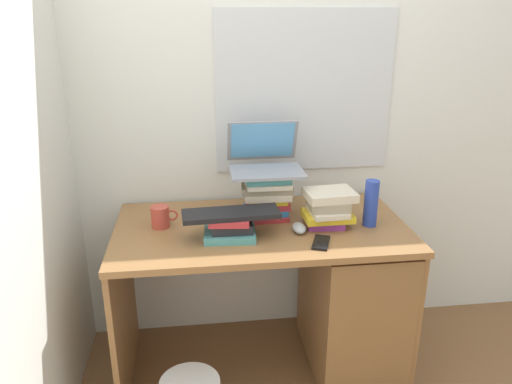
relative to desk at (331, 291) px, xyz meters
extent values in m
plane|color=brown|center=(-0.34, 0.03, -0.42)|extent=(6.00, 6.00, 0.00)
cube|color=silver|center=(-0.34, 0.43, 0.88)|extent=(6.00, 0.05, 2.60)
cube|color=silver|center=(-0.07, 0.40, 0.91)|extent=(0.90, 0.01, 0.80)
cube|color=silver|center=(-1.26, 0.03, 0.88)|extent=(0.05, 6.00, 2.60)
cube|color=olive|center=(-0.34, 0.03, 0.34)|extent=(1.35, 0.72, 0.03)
cube|color=olive|center=(-1.00, 0.03, -0.05)|extent=(0.02, 0.66, 0.75)
cube|color=olive|center=(0.32, 0.03, -0.05)|extent=(0.02, 0.66, 0.75)
cube|color=brown|center=(0.10, -0.01, -0.05)|extent=(0.40, 0.61, 0.71)
cube|color=#B22D33|center=(-0.29, 0.12, 0.37)|extent=(0.18, 0.16, 0.02)
cube|color=#2672B2|center=(-0.31, 0.13, 0.39)|extent=(0.20, 0.18, 0.02)
cube|color=#B22D33|center=(-0.30, 0.13, 0.42)|extent=(0.21, 0.13, 0.03)
cube|color=yellow|center=(-0.30, 0.14, 0.44)|extent=(0.19, 0.15, 0.02)
cube|color=beige|center=(-0.30, 0.14, 0.47)|extent=(0.22, 0.17, 0.03)
cube|color=gray|center=(-0.30, 0.12, 0.50)|extent=(0.24, 0.14, 0.03)
cube|color=beige|center=(-0.30, 0.13, 0.53)|extent=(0.21, 0.18, 0.02)
cube|color=teal|center=(-0.30, 0.12, 0.56)|extent=(0.21, 0.16, 0.04)
cube|color=teal|center=(-0.50, -0.08, 0.37)|extent=(0.23, 0.18, 0.03)
cube|color=black|center=(-0.49, -0.08, 0.41)|extent=(0.18, 0.14, 0.04)
cube|color=#B22D33|center=(-0.50, -0.08, 0.44)|extent=(0.19, 0.17, 0.03)
cube|color=#8C338C|center=(-0.05, 0.00, 0.37)|extent=(0.18, 0.16, 0.03)
cube|color=yellow|center=(-0.04, -0.01, 0.41)|extent=(0.22, 0.16, 0.03)
cube|color=beige|center=(-0.04, -0.02, 0.43)|extent=(0.17, 0.19, 0.02)
cube|color=gray|center=(-0.04, -0.01, 0.46)|extent=(0.18, 0.15, 0.04)
cube|color=beige|center=(-0.03, 0.00, 0.50)|extent=(0.23, 0.18, 0.04)
cube|color=gray|center=(-0.30, 0.13, 0.58)|extent=(0.34, 0.23, 0.01)
cube|color=gray|center=(-0.30, 0.28, 0.69)|extent=(0.34, 0.09, 0.21)
cube|color=#59A5E5|center=(-0.30, 0.28, 0.70)|extent=(0.31, 0.08, 0.18)
cube|color=black|center=(-0.49, -0.07, 0.46)|extent=(0.43, 0.16, 0.02)
ellipsoid|color=#A5A8AD|center=(-0.18, -0.06, 0.37)|extent=(0.06, 0.10, 0.04)
cylinder|color=#B23F33|center=(-0.80, 0.07, 0.41)|extent=(0.08, 0.08, 0.10)
torus|color=#B23F33|center=(-0.75, 0.07, 0.41)|extent=(0.05, 0.01, 0.05)
cylinder|color=#263FA5|center=(0.16, -0.03, 0.46)|extent=(0.06, 0.06, 0.22)
cube|color=black|center=(-0.11, -0.19, 0.36)|extent=(0.11, 0.15, 0.01)
camera|label=1|loc=(-0.63, -2.04, 1.29)|focal=34.67mm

